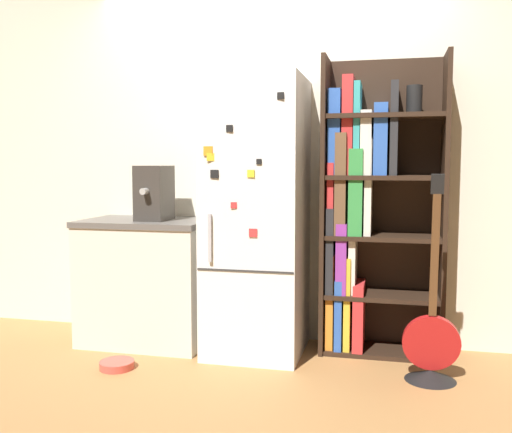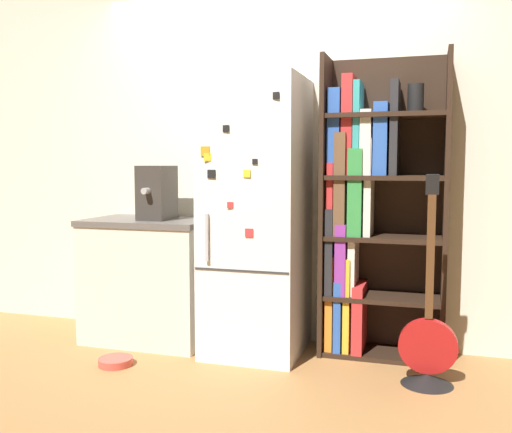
% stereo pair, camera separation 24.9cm
% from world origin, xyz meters
% --- Properties ---
extents(ground_plane, '(16.00, 16.00, 0.00)m').
position_xyz_m(ground_plane, '(0.00, 0.00, 0.00)').
color(ground_plane, '#A87542').
extents(wall_back, '(8.00, 0.05, 2.60)m').
position_xyz_m(wall_back, '(0.00, 0.47, 1.30)').
color(wall_back, beige).
rests_on(wall_back, ground_plane).
extents(refrigerator, '(0.63, 0.68, 1.83)m').
position_xyz_m(refrigerator, '(-0.00, 0.12, 0.92)').
color(refrigerator, white).
rests_on(refrigerator, ground_plane).
extents(bookshelf, '(0.80, 0.36, 1.97)m').
position_xyz_m(bookshelf, '(0.71, 0.30, 0.97)').
color(bookshelf, black).
rests_on(bookshelf, ground_plane).
extents(kitchen_counter, '(0.89, 0.61, 0.88)m').
position_xyz_m(kitchen_counter, '(-0.81, 0.15, 0.44)').
color(kitchen_counter, beige).
rests_on(kitchen_counter, ground_plane).
extents(espresso_machine, '(0.20, 0.33, 0.38)m').
position_xyz_m(espresso_machine, '(-0.74, 0.12, 1.07)').
color(espresso_machine, '#38332D').
rests_on(espresso_machine, kitchen_counter).
extents(guitar, '(0.33, 0.30, 1.22)m').
position_xyz_m(guitar, '(1.12, -0.17, 0.17)').
color(guitar, black).
rests_on(guitar, ground_plane).
extents(pet_bowl, '(0.22, 0.22, 0.05)m').
position_xyz_m(pet_bowl, '(-0.77, -0.41, 0.03)').
color(pet_bowl, '#D84C3F').
rests_on(pet_bowl, ground_plane).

